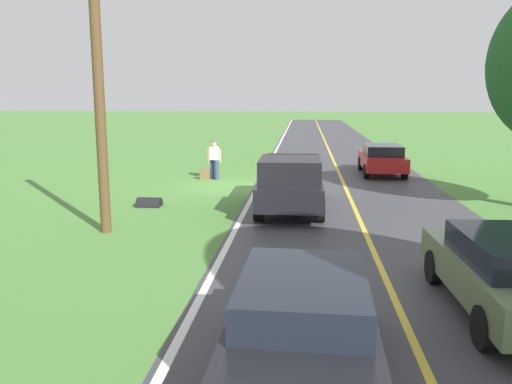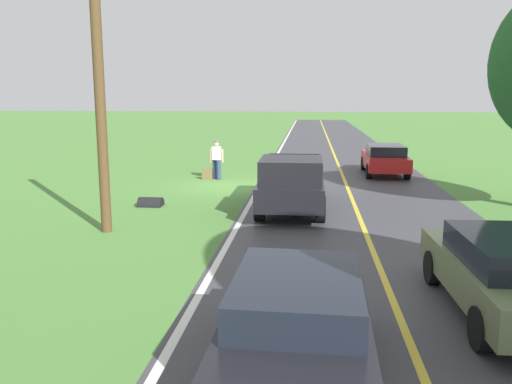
{
  "view_description": "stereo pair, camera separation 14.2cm",
  "coord_description": "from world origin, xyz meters",
  "px_view_note": "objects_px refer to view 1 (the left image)",
  "views": [
    {
      "loc": [
        -3.06,
        21.08,
        3.71
      ],
      "look_at": [
        -1.82,
        7.58,
        1.2
      ],
      "focal_mm": 36.83,
      "sensor_mm": 36.0,
      "label": 1
    },
    {
      "loc": [
        -3.2,
        21.07,
        3.71
      ],
      "look_at": [
        -1.82,
        7.58,
        1.2
      ],
      "focal_mm": 36.83,
      "sensor_mm": 36.0,
      "label": 2
    }
  ],
  "objects_px": {
    "suitcase_carried": "(205,174)",
    "utility_pole_roadside": "(99,91)",
    "sedan_ahead_same_lane": "(302,328)",
    "hitchhiker_walking": "(214,157)",
    "sedan_mid_oncoming": "(509,271)",
    "sedan_near_oncoming": "(382,158)",
    "pickup_truck_passing": "(291,182)"
  },
  "relations": [
    {
      "from": "utility_pole_roadside",
      "to": "sedan_near_oncoming",
      "type": "bearing_deg",
      "value": -128.07
    },
    {
      "from": "sedan_mid_oncoming",
      "to": "utility_pole_roadside",
      "type": "bearing_deg",
      "value": -27.72
    },
    {
      "from": "hitchhiker_walking",
      "to": "suitcase_carried",
      "type": "relative_size",
      "value": 3.68
    },
    {
      "from": "suitcase_carried",
      "to": "sedan_mid_oncoming",
      "type": "relative_size",
      "value": 0.11
    },
    {
      "from": "sedan_ahead_same_lane",
      "to": "utility_pole_roadside",
      "type": "height_order",
      "value": "utility_pole_roadside"
    },
    {
      "from": "utility_pole_roadside",
      "to": "pickup_truck_passing",
      "type": "bearing_deg",
      "value": -147.83
    },
    {
      "from": "sedan_ahead_same_lane",
      "to": "utility_pole_roadside",
      "type": "xyz_separation_m",
      "value": [
        5.4,
        -7.21,
        3.05
      ]
    },
    {
      "from": "suitcase_carried",
      "to": "utility_pole_roadside",
      "type": "bearing_deg",
      "value": -8.28
    },
    {
      "from": "suitcase_carried",
      "to": "pickup_truck_passing",
      "type": "distance_m",
      "value": 7.36
    },
    {
      "from": "pickup_truck_passing",
      "to": "sedan_near_oncoming",
      "type": "bearing_deg",
      "value": -115.89
    },
    {
      "from": "hitchhiker_walking",
      "to": "sedan_ahead_same_lane",
      "type": "height_order",
      "value": "hitchhiker_walking"
    },
    {
      "from": "sedan_mid_oncoming",
      "to": "sedan_ahead_same_lane",
      "type": "bearing_deg",
      "value": 35.88
    },
    {
      "from": "sedan_mid_oncoming",
      "to": "sedan_near_oncoming",
      "type": "bearing_deg",
      "value": -90.63
    },
    {
      "from": "pickup_truck_passing",
      "to": "sedan_near_oncoming",
      "type": "xyz_separation_m",
      "value": [
        -4.11,
        -8.47,
        -0.21
      ]
    },
    {
      "from": "sedan_mid_oncoming",
      "to": "utility_pole_roadside",
      "type": "distance_m",
      "value": 10.51
    },
    {
      "from": "sedan_ahead_same_lane",
      "to": "utility_pole_roadside",
      "type": "bearing_deg",
      "value": -53.19
    },
    {
      "from": "suitcase_carried",
      "to": "sedan_near_oncoming",
      "type": "bearing_deg",
      "value": 103.82
    },
    {
      "from": "hitchhiker_walking",
      "to": "utility_pole_roadside",
      "type": "xyz_separation_m",
      "value": [
        1.42,
        9.39,
        2.82
      ]
    },
    {
      "from": "suitcase_carried",
      "to": "sedan_near_oncoming",
      "type": "relative_size",
      "value": 0.11
    },
    {
      "from": "suitcase_carried",
      "to": "pickup_truck_passing",
      "type": "height_order",
      "value": "pickup_truck_passing"
    },
    {
      "from": "hitchhiker_walking",
      "to": "sedan_mid_oncoming",
      "type": "height_order",
      "value": "hitchhiker_walking"
    },
    {
      "from": "sedan_ahead_same_lane",
      "to": "sedan_mid_oncoming",
      "type": "xyz_separation_m",
      "value": [
        -3.51,
        -2.54,
        0.0
      ]
    },
    {
      "from": "hitchhiker_walking",
      "to": "suitcase_carried",
      "type": "xyz_separation_m",
      "value": [
        0.42,
        0.1,
        -0.74
      ]
    },
    {
      "from": "hitchhiker_walking",
      "to": "pickup_truck_passing",
      "type": "distance_m",
      "value": 7.19
    },
    {
      "from": "suitcase_carried",
      "to": "sedan_near_oncoming",
      "type": "xyz_separation_m",
      "value": [
        -8.08,
        -2.31,
        0.52
      ]
    },
    {
      "from": "suitcase_carried",
      "to": "sedan_ahead_same_lane",
      "type": "distance_m",
      "value": 17.09
    },
    {
      "from": "sedan_ahead_same_lane",
      "to": "utility_pole_roadside",
      "type": "relative_size",
      "value": 0.59
    },
    {
      "from": "suitcase_carried",
      "to": "pickup_truck_passing",
      "type": "relative_size",
      "value": 0.09
    },
    {
      "from": "suitcase_carried",
      "to": "utility_pole_roadside",
      "type": "xyz_separation_m",
      "value": [
        1.01,
        9.29,
        3.57
      ]
    },
    {
      "from": "pickup_truck_passing",
      "to": "sedan_ahead_same_lane",
      "type": "bearing_deg",
      "value": 92.35
    },
    {
      "from": "suitcase_carried",
      "to": "pickup_truck_passing",
      "type": "xyz_separation_m",
      "value": [
        -3.97,
        6.16,
        0.73
      ]
    },
    {
      "from": "pickup_truck_passing",
      "to": "sedan_mid_oncoming",
      "type": "distance_m",
      "value": 8.74
    }
  ]
}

